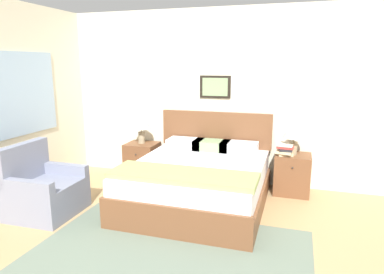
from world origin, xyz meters
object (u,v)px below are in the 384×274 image
object	(u,v)px
nightstand_by_door	(292,174)
nightstand_near_window	(142,160)
armchair	(44,191)
table_lamp_by_door	(294,132)
table_lamp_near_window	(141,123)
bed	(199,181)

from	to	relation	value
nightstand_by_door	nightstand_near_window	bearing A→B (deg)	180.00
armchair	nightstand_near_window	size ratio (longest dim) A/B	1.53
nightstand_near_window	table_lamp_by_door	size ratio (longest dim) A/B	1.27
nightstand_near_window	table_lamp_near_window	bearing A→B (deg)	121.68
armchair	nightstand_by_door	bearing A→B (deg)	117.67
nightstand_near_window	armchair	bearing A→B (deg)	-109.46
table_lamp_near_window	table_lamp_by_door	distance (m)	2.30
nightstand_by_door	table_lamp_by_door	bearing A→B (deg)	153.03
armchair	nightstand_by_door	size ratio (longest dim) A/B	1.53
nightstand_near_window	nightstand_by_door	distance (m)	2.31
armchair	nightstand_near_window	world-z (taller)	armchair
nightstand_by_door	table_lamp_by_door	distance (m)	0.60
bed	table_lamp_near_window	world-z (taller)	bed
bed	armchair	bearing A→B (deg)	-153.62
nightstand_by_door	table_lamp_near_window	world-z (taller)	table_lamp_near_window
nightstand_by_door	table_lamp_near_window	distance (m)	2.38
nightstand_by_door	table_lamp_near_window	xyz separation A→B (m)	(-2.31, 0.00, 0.60)
table_lamp_by_door	armchair	bearing A→B (deg)	-150.92
nightstand_near_window	table_lamp_by_door	xyz separation A→B (m)	(2.30, 0.00, 0.60)
bed	armchair	size ratio (longest dim) A/B	2.26
nightstand_near_window	table_lamp_by_door	world-z (taller)	table_lamp_by_door
bed	table_lamp_by_door	world-z (taller)	bed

